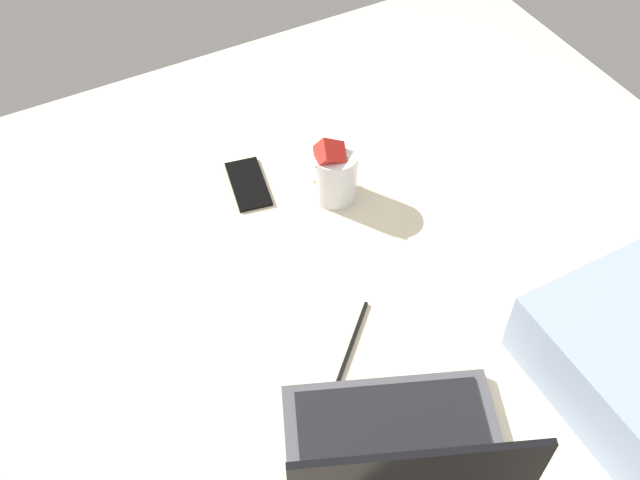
{
  "coord_description": "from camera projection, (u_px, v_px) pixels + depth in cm",
  "views": [
    {
      "loc": [
        36.7,
        75.17,
        124.24
      ],
      "look_at": [
        -3.56,
        -0.23,
        24.0
      ],
      "focal_mm": 41.16,
      "sensor_mm": 36.0,
      "label": 1
    }
  ],
  "objects": [
    {
      "name": "charger_cable",
      "position": [
        354.0,
        341.0,
        1.25
      ],
      "size": [
        12.78,
        12.09,
        0.6
      ],
      "primitive_type": "cube",
      "rotation": [
        0.0,
        0.0,
        0.76
      ],
      "color": "black",
      "rests_on": "bed_mattress"
    },
    {
      "name": "cell_phone",
      "position": [
        250.0,
        183.0,
        1.49
      ],
      "size": [
        9.35,
        15.04,
        0.8
      ],
      "primitive_type": "cube",
      "rotation": [
        0.0,
        0.0,
        2.95
      ],
      "color": "black",
      "rests_on": "bed_mattress"
    },
    {
      "name": "laptop",
      "position": [
        399.0,
        456.0,
        1.07
      ],
      "size": [
        39.31,
        33.94,
        23.0
      ],
      "rotation": [
        0.0,
        0.0,
        -0.4
      ],
      "color": "#4C4C51",
      "rests_on": "bed_mattress"
    },
    {
      "name": "bed_mattress",
      "position": [
        304.0,
        298.0,
        1.42
      ],
      "size": [
        180.0,
        140.0,
        18.0
      ],
      "primitive_type": "cube",
      "color": "beige",
      "rests_on": "ground"
    },
    {
      "name": "snack_cup",
      "position": [
        334.0,
        173.0,
        1.43
      ],
      "size": [
        9.27,
        9.0,
        14.81
      ],
      "color": "silver",
      "rests_on": "bed_mattress"
    }
  ]
}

